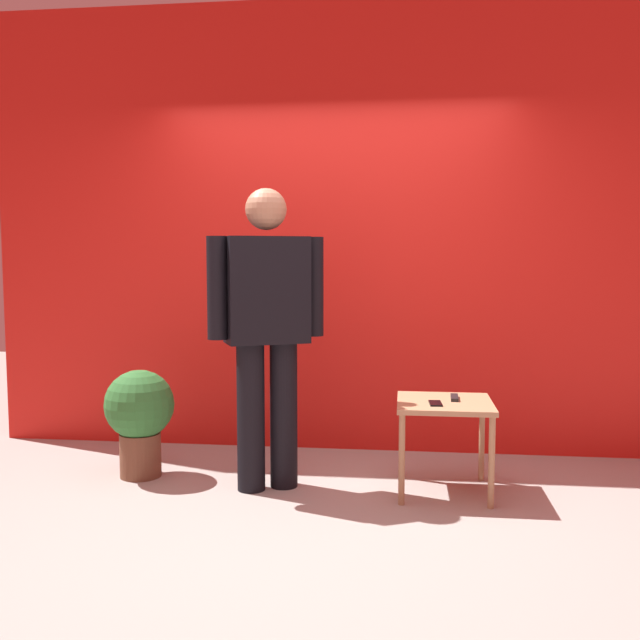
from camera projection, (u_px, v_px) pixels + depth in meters
ground_plane at (310, 517)px, 3.77m from camera, size 12.00×12.00×0.00m
back_wall_red at (336, 229)px, 5.03m from camera, size 5.09×0.12×3.20m
standing_person at (267, 323)px, 4.16m from camera, size 0.69×0.42×1.80m
side_table at (444, 414)px, 4.13m from camera, size 0.56×0.56×0.55m
cell_phone at (435, 403)px, 4.04m from camera, size 0.08×0.15×0.01m
tv_remote at (454, 398)px, 4.18m from camera, size 0.05×0.17×0.02m
potted_plant at (140, 414)px, 4.44m from camera, size 0.44×0.44×0.69m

